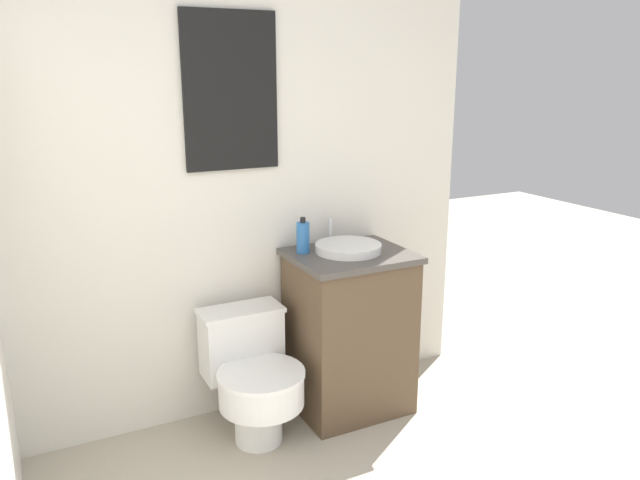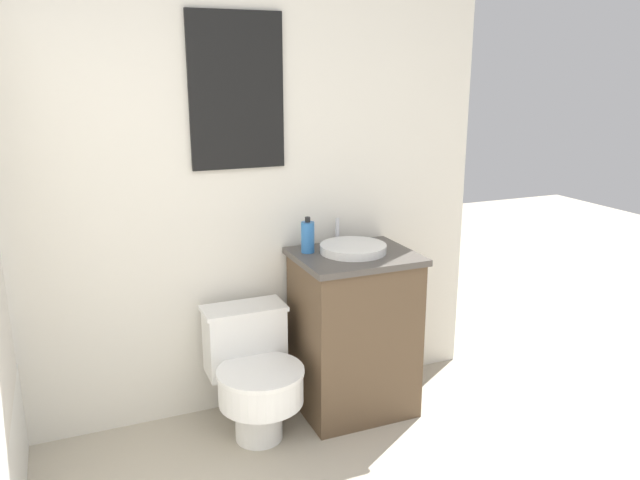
# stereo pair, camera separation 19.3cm
# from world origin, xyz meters

# --- Properties ---
(wall_back) EXTENTS (3.38, 0.07, 2.50)m
(wall_back) POSITION_xyz_m (0.01, 2.25, 1.26)
(wall_back) COLOR silver
(wall_back) RESTS_ON ground_plane
(toilet) EXTENTS (0.39, 0.54, 0.58)m
(toilet) POSITION_xyz_m (0.38, 1.94, 0.31)
(toilet) COLOR white
(toilet) RESTS_ON ground_plane
(vanity) EXTENTS (0.57, 0.48, 0.82)m
(vanity) POSITION_xyz_m (0.90, 1.97, 0.41)
(vanity) COLOR brown
(vanity) RESTS_ON ground_plane
(sink) EXTENTS (0.32, 0.36, 0.13)m
(sink) POSITION_xyz_m (0.90, 1.99, 0.84)
(sink) COLOR white
(sink) RESTS_ON vanity
(soap_bottle) EXTENTS (0.06, 0.06, 0.17)m
(soap_bottle) POSITION_xyz_m (0.70, 2.08, 0.89)
(soap_bottle) COLOR #2D6BB2
(soap_bottle) RESTS_ON vanity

